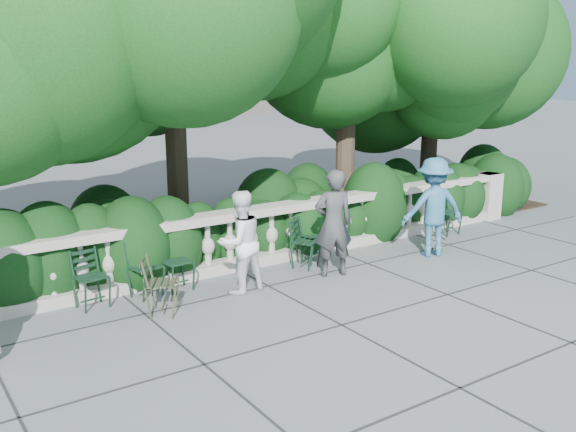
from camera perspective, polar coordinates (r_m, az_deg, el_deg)
ground at (r=9.55m, az=3.38°, el=-7.02°), size 90.00×90.00×0.00m
balustrade at (r=10.81m, az=-2.37°, el=-1.81°), size 12.00×0.44×1.00m
shrub_hedge at (r=11.95m, az=-5.38°, el=-2.77°), size 15.00×2.60×1.70m
tree_canopy at (r=11.98m, az=-3.29°, el=16.48°), size 15.04×6.52×6.78m
chair_a at (r=9.37m, az=-16.53°, el=-8.03°), size 0.51×0.54×0.84m
chair_b at (r=9.60m, az=-11.86°, el=-7.20°), size 0.56×0.58×0.84m
chair_c at (r=9.76m, az=-9.33°, el=-6.74°), size 0.48×0.51×0.84m
chair_d at (r=10.72m, az=2.27°, el=-4.67°), size 0.62×0.63×0.84m
chair_e at (r=10.97m, az=2.65°, el=-4.24°), size 0.54×0.57×0.84m
chair_f at (r=13.07m, az=14.43°, el=-1.71°), size 0.47×0.50×0.84m
chair_weathered at (r=9.00m, az=-10.09°, el=-8.56°), size 0.64×0.62×0.84m
person_woman_grey at (r=10.17m, az=4.05°, el=-0.64°), size 0.72×0.58×1.73m
person_casual_man at (r=9.46m, az=-4.29°, el=-2.33°), size 0.80×0.65×1.54m
person_older_blue at (r=11.49m, az=12.78°, el=0.77°), size 1.28×1.00×1.74m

